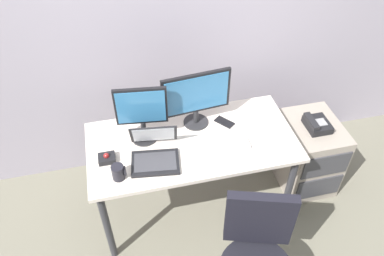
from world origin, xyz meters
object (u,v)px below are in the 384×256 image
monitor_side (142,111)px  file_cabinet (307,154)px  laptop (155,152)px  paper_notepad (271,136)px  monitor_main (196,96)px  keyboard (219,145)px  desk_phone (317,124)px  cell_phone (224,122)px  trackball_mouse (107,158)px  coffee_mug (119,172)px

monitor_side → file_cabinet: bearing=-1.6°
laptop → paper_notepad: bearing=0.9°
monitor_main → keyboard: size_ratio=1.19×
desk_phone → paper_notepad: size_ratio=0.96×
cell_phone → trackball_mouse: bearing=153.1°
desk_phone → cell_phone: bearing=173.8°
file_cabinet → keyboard: size_ratio=1.52×
monitor_main → keyboard: 0.37m
monitor_side → keyboard: 0.57m
file_cabinet → monitor_main: bearing=173.4°
monitor_side → coffee_mug: 0.43m
desk_phone → monitor_main: 0.99m
monitor_side → cell_phone: (0.59, 0.02, -0.24)m
keyboard → paper_notepad: bearing=2.2°
laptop → cell_phone: (0.55, 0.23, -0.05)m
monitor_side → trackball_mouse: (-0.27, -0.15, -0.22)m
monitor_side → desk_phone: bearing=-2.3°
file_cabinet → paper_notepad: size_ratio=3.01×
laptop → file_cabinet: bearing=7.4°
coffee_mug → cell_phone: (0.79, 0.35, -0.05)m
coffee_mug → cell_phone: size_ratio=0.74×
desk_phone → cell_phone: size_ratio=1.41×
monitor_main → paper_notepad: 0.59m
file_cabinet → trackball_mouse: (-1.59, -0.12, 0.47)m
monitor_main → monitor_side: 0.39m
cell_phone → laptop: bearing=163.7°
monitor_main → laptop: size_ratio=1.38×
keyboard → trackball_mouse: size_ratio=3.74×
monitor_main → keyboard: bearing=-70.4°
file_cabinet → coffee_mug: 1.63m
desk_phone → paper_notepad: (-0.45, -0.14, 0.10)m
keyboard → coffee_mug: bearing=-170.4°
monitor_main → desk_phone: bearing=-7.7°
keyboard → cell_phone: (0.11, 0.23, -0.01)m
monitor_main → laptop: (-0.35, -0.27, -0.19)m
desk_phone → monitor_side: bearing=177.7°
monitor_main → paper_notepad: (0.48, -0.26, -0.24)m
keyboard → trackball_mouse: 0.76m
monitor_side → trackball_mouse: size_ratio=3.89×
keyboard → paper_notepad: (0.38, 0.01, -0.01)m
paper_notepad → coffee_mug: bearing=-173.0°
monitor_side → monitor_main: bearing=10.4°
paper_notepad → monitor_side: bearing=167.7°
trackball_mouse → paper_notepad: 1.13m
file_cabinet → laptop: laptop is taller
trackball_mouse → paper_notepad: size_ratio=0.53×
keyboard → cell_phone: bearing=65.2°
keyboard → monitor_side: bearing=157.2°
file_cabinet → trackball_mouse: 1.66m
monitor_main → cell_phone: 0.32m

